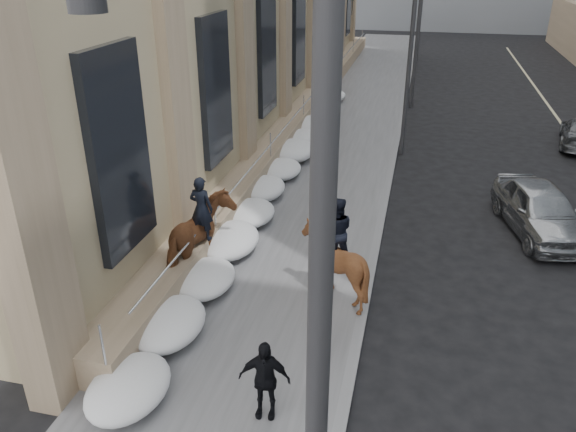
# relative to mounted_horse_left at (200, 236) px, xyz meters

# --- Properties ---
(ground) EXTENTS (140.00, 140.00, 0.00)m
(ground) POSITION_rel_mounted_horse_left_xyz_m (1.75, -2.74, -1.21)
(ground) COLOR black
(ground) RESTS_ON ground
(sidewalk) EXTENTS (5.00, 80.00, 0.12)m
(sidewalk) POSITION_rel_mounted_horse_left_xyz_m (1.75, 7.26, -1.15)
(sidewalk) COLOR #515153
(sidewalk) RESTS_ON ground
(curb) EXTENTS (0.24, 80.00, 0.12)m
(curb) POSITION_rel_mounted_horse_left_xyz_m (4.37, 7.26, -1.15)
(curb) COLOR slate
(curb) RESTS_ON ground
(streetlight_near) EXTENTS (1.71, 0.24, 8.00)m
(streetlight_near) POSITION_rel_mounted_horse_left_xyz_m (4.49, -8.74, 3.37)
(streetlight_near) COLOR #2D2D30
(streetlight_near) RESTS_ON ground
(streetlight_mid) EXTENTS (1.71, 0.24, 8.00)m
(streetlight_mid) POSITION_rel_mounted_horse_left_xyz_m (4.49, 11.26, 3.37)
(streetlight_mid) COLOR #2D2D30
(streetlight_mid) RESTS_ON ground
(streetlight_far) EXTENTS (1.71, 0.24, 8.00)m
(streetlight_far) POSITION_rel_mounted_horse_left_xyz_m (4.49, 31.26, 3.37)
(streetlight_far) COLOR #2D2D30
(streetlight_far) RESTS_ON ground
(traffic_signal) EXTENTS (4.10, 0.22, 6.00)m
(traffic_signal) POSITION_rel_mounted_horse_left_xyz_m (3.82, 19.26, 2.79)
(traffic_signal) COLOR #2D2D30
(traffic_signal) RESTS_ON ground
(snow_bank) EXTENTS (1.70, 18.10, 0.76)m
(snow_bank) POSITION_rel_mounted_horse_left_xyz_m (0.33, 5.37, -0.74)
(snow_bank) COLOR silver
(snow_bank) RESTS_ON sidewalk
(mounted_horse_left) EXTENTS (1.36, 2.54, 2.69)m
(mounted_horse_left) POSITION_rel_mounted_horse_left_xyz_m (0.00, 0.00, 0.00)
(mounted_horse_left) COLOR #553019
(mounted_horse_left) RESTS_ON sidewalk
(mounted_horse_right) EXTENTS (1.90, 2.04, 2.62)m
(mounted_horse_right) POSITION_rel_mounted_horse_left_xyz_m (3.56, -0.30, -0.01)
(mounted_horse_right) COLOR #4E2B16
(mounted_horse_right) RESTS_ON sidewalk
(pedestrian) EXTENTS (0.99, 0.49, 1.62)m
(pedestrian) POSITION_rel_mounted_horse_left_xyz_m (2.96, -4.47, -0.28)
(pedestrian) COLOR black
(pedestrian) RESTS_ON sidewalk
(car_silver) EXTENTS (2.76, 4.78, 1.53)m
(car_silver) POSITION_rel_mounted_horse_left_xyz_m (9.10, 4.84, -0.44)
(car_silver) COLOR #929598
(car_silver) RESTS_ON ground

